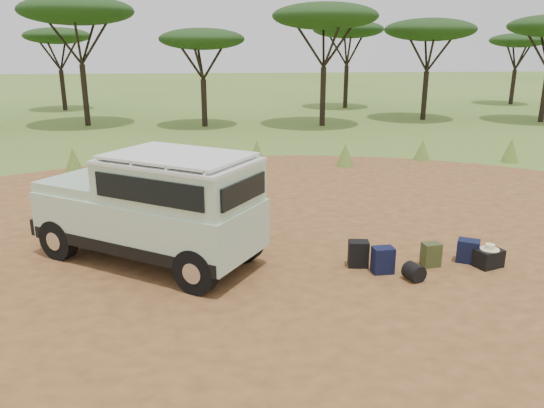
{
  "coord_description": "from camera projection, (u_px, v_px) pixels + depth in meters",
  "views": [
    {
      "loc": [
        -1.23,
        -9.08,
        4.03
      ],
      "look_at": [
        -0.25,
        0.88,
        1.0
      ],
      "focal_mm": 35.0,
      "sensor_mm": 36.0,
      "label": 1
    }
  ],
  "objects": [
    {
      "name": "grass_fringe",
      "position": [
        260.0,
        155.0,
        18.09
      ],
      "size": [
        36.6,
        1.6,
        0.9
      ],
      "color": "#567B2C",
      "rests_on": "ground"
    },
    {
      "name": "acacia_treeline",
      "position": [
        256.0,
        27.0,
        27.46
      ],
      "size": [
        46.7,
        13.2,
        6.26
      ],
      "color": "black",
      "rests_on": "ground"
    },
    {
      "name": "stuff_sack",
      "position": [
        414.0,
        272.0,
        9.38
      ],
      "size": [
        0.4,
        0.4,
        0.32
      ],
      "primitive_type": "cylinder",
      "rotation": [
        1.57,
        0.0,
        0.35
      ],
      "color": "black",
      "rests_on": "ground"
    },
    {
      "name": "safari_hat",
      "position": [
        490.0,
        248.0,
        9.88
      ],
      "size": [
        0.36,
        0.36,
        0.1
      ],
      "color": "beige",
      "rests_on": "hard_case"
    },
    {
      "name": "dirt_clearing",
      "position": [
        290.0,
        268.0,
        9.93
      ],
      "size": [
        23.0,
        23.0,
        0.01
      ],
      "primitive_type": "cylinder",
      "color": "#996232",
      "rests_on": "ground"
    },
    {
      "name": "ground",
      "position": [
        290.0,
        268.0,
        9.93
      ],
      "size": [
        140.0,
        140.0,
        0.0
      ],
      "primitive_type": "plane",
      "color": "#567B2C",
      "rests_on": "ground"
    },
    {
      "name": "backpack_navy",
      "position": [
        383.0,
        260.0,
        9.67
      ],
      "size": [
        0.4,
        0.3,
        0.49
      ],
      "primitive_type": "cube",
      "rotation": [
        0.0,
        0.0,
        0.07
      ],
      "color": "black",
      "rests_on": "ground"
    },
    {
      "name": "walking_staff",
      "position": [
        190.0,
        238.0,
        9.49
      ],
      "size": [
        0.33,
        0.21,
        1.41
      ],
      "primitive_type": "cylinder",
      "rotation": [
        0.23,
        0.0,
        1.03
      ],
      "color": "maroon",
      "rests_on": "ground"
    },
    {
      "name": "hard_case",
      "position": [
        489.0,
        258.0,
        9.94
      ],
      "size": [
        0.58,
        0.49,
        0.35
      ],
      "primitive_type": "cube",
      "rotation": [
        0.0,
        0.0,
        0.35
      ],
      "color": "black",
      "rests_on": "ground"
    },
    {
      "name": "backpack_olive",
      "position": [
        431.0,
        255.0,
        9.96
      ],
      "size": [
        0.36,
        0.28,
        0.46
      ],
      "primitive_type": "cube",
      "rotation": [
        0.0,
        0.0,
        0.13
      ],
      "color": "#40451F",
      "rests_on": "ground"
    },
    {
      "name": "duffel_navy",
      "position": [
        468.0,
        251.0,
        10.16
      ],
      "size": [
        0.49,
        0.46,
        0.45
      ],
      "primitive_type": "cube",
      "rotation": [
        0.0,
        0.0,
        -0.52
      ],
      "color": "black",
      "rests_on": "ground"
    },
    {
      "name": "backpack_black",
      "position": [
        358.0,
        254.0,
        9.94
      ],
      "size": [
        0.4,
        0.32,
        0.51
      ],
      "primitive_type": "cube",
      "rotation": [
        0.0,
        0.0,
        -0.13
      ],
      "color": "black",
      "rests_on": "ground"
    },
    {
      "name": "safari_vehicle",
      "position": [
        154.0,
        210.0,
        9.95
      ],
      "size": [
        4.65,
        3.87,
        2.17
      ],
      "rotation": [
        0.0,
        0.0,
        -0.58
      ],
      "color": "#B0CDAF",
      "rests_on": "ground"
    }
  ]
}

